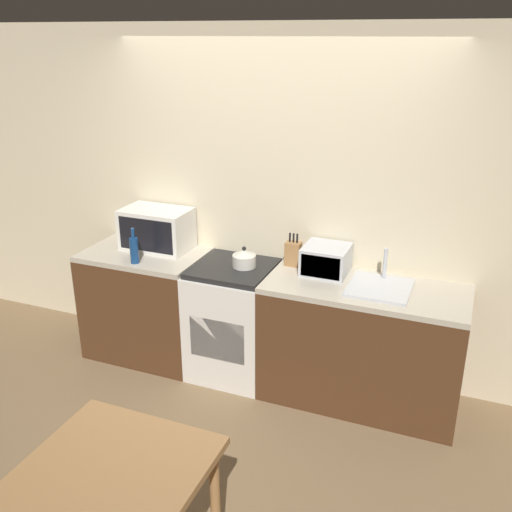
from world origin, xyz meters
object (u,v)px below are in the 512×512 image
at_px(stove_range, 234,320).
at_px(dining_table, 114,485).
at_px(kettle, 244,258).
at_px(toaster_oven, 326,260).
at_px(microwave, 157,229).
at_px(bottle, 134,250).

height_order(stove_range, dining_table, stove_range).
relative_size(kettle, dining_table, 0.22).
distance_m(toaster_oven, dining_table, 2.15).
bearing_deg(microwave, stove_range, -9.40).
bearing_deg(kettle, stove_range, -162.45).
height_order(stove_range, bottle, bottle).
distance_m(kettle, microwave, 0.81).
height_order(kettle, bottle, bottle).
height_order(toaster_oven, dining_table, toaster_oven).
bearing_deg(toaster_oven, dining_table, -100.68).
distance_m(microwave, dining_table, 2.34).
bearing_deg(bottle, dining_table, -60.20).
relative_size(stove_range, microwave, 1.68).
xyz_separation_m(kettle, microwave, (-0.80, 0.09, 0.10)).
distance_m(kettle, toaster_oven, 0.60).
relative_size(kettle, toaster_oven, 0.55).
relative_size(kettle, microwave, 0.33).
bearing_deg(dining_table, microwave, 115.70).
distance_m(stove_range, dining_table, 1.98).
height_order(stove_range, microwave, microwave).
xyz_separation_m(kettle, dining_table, (0.20, -1.98, -0.34)).
relative_size(stove_range, bottle, 3.27).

